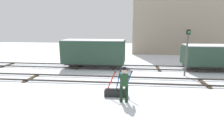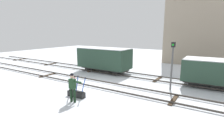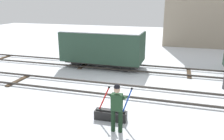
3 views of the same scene
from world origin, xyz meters
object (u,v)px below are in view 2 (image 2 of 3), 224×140
at_px(signal_post, 172,61).
at_px(freight_car_back_track, 221,72).
at_px(rail_worker, 73,86).
at_px(switch_lever_frame, 76,93).
at_px(freight_car_far_end, 104,58).

height_order(signal_post, freight_car_back_track, signal_post).
distance_m(rail_worker, signal_post, 6.99).
height_order(rail_worker, signal_post, signal_post).
bearing_deg(signal_post, freight_car_back_track, 35.93).
bearing_deg(rail_worker, switch_lever_frame, 119.55).
bearing_deg(freight_car_back_track, rail_worker, -135.26).
height_order(rail_worker, freight_car_back_track, freight_car_back_track).
bearing_deg(signal_post, rail_worker, -128.49).
xyz_separation_m(switch_lever_frame, freight_car_back_track, (7.66, 6.84, 1.00)).
bearing_deg(rail_worker, freight_car_far_end, 110.27).
relative_size(switch_lever_frame, signal_post, 0.43).
xyz_separation_m(switch_lever_frame, signal_post, (4.72, 4.70, 1.87)).
bearing_deg(switch_lever_frame, rail_worker, -60.45).
distance_m(rail_worker, freight_car_back_track, 10.46).
relative_size(rail_worker, freight_car_far_end, 0.32).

